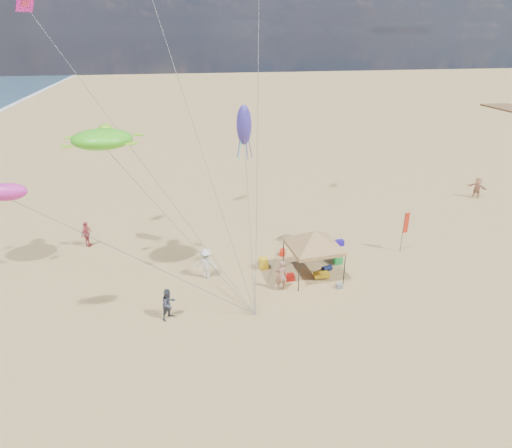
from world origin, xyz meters
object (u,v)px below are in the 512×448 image
object	(u,v)px
cooler_blue	(340,243)
person_near_b	(169,304)
cooler_red	(289,277)
chair_yellow	(264,263)
person_far_c	(477,188)
person_near_a	(281,275)
canopy_tent	(315,233)
feather_flag	(405,225)
beach_cart	(322,275)
person_near_c	(206,263)
chair_green	(338,258)
person_far_a	(87,234)

from	to	relation	value
cooler_blue	person_near_b	xyz separation A→B (m)	(-11.39, -6.25, 0.66)
cooler_red	cooler_blue	size ratio (longest dim) A/B	1.00
chair_yellow	person_far_c	world-z (taller)	person_far_c
person_near_a	person_far_c	distance (m)	23.17
canopy_tent	feather_flag	distance (m)	7.12
beach_cart	person_near_c	bearing A→B (deg)	169.22
feather_flag	person_near_c	size ratio (longest dim) A/B	1.49
cooler_red	chair_yellow	bearing A→B (deg)	126.94
cooler_blue	person_far_c	xyz separation A→B (m)	(14.98, 6.69, 0.73)
canopy_tent	chair_green	bearing A→B (deg)	30.44
canopy_tent	person_near_b	world-z (taller)	canopy_tent
cooler_red	person_near_b	world-z (taller)	person_near_b
canopy_tent	chair_green	world-z (taller)	canopy_tent
cooler_blue	person_far_a	world-z (taller)	person_far_a
feather_flag	person_near_a	xyz separation A→B (m)	(-8.96, -3.10, -0.96)
cooler_red	chair_yellow	xyz separation A→B (m)	(-1.22, 1.62, 0.16)
feather_flag	chair_yellow	bearing A→B (deg)	-176.50
cooler_red	beach_cart	world-z (taller)	cooler_red
cooler_blue	chair_green	xyz separation A→B (m)	(-0.99, -2.33, 0.16)
canopy_tent	person_near_a	world-z (taller)	canopy_tent
chair_yellow	canopy_tent	bearing A→B (deg)	-27.19
feather_flag	chair_yellow	size ratio (longest dim) A/B	4.00
cooler_blue	person_far_a	size ratio (longest dim) A/B	0.31
cooler_red	person_far_c	xyz separation A→B (m)	(19.47, 10.46, 0.73)
person_near_b	chair_yellow	bearing A→B (deg)	-6.14
canopy_tent	person_near_a	bearing A→B (deg)	-152.19
person_far_c	chair_yellow	bearing A→B (deg)	-99.30
chair_yellow	person_near_a	world-z (taller)	person_near_a
chair_green	chair_yellow	xyz separation A→B (m)	(-4.72, 0.17, 0.00)
chair_green	chair_yellow	bearing A→B (deg)	177.89
feather_flag	chair_yellow	world-z (taller)	feather_flag
canopy_tent	cooler_red	bearing A→B (deg)	-170.32
chair_yellow	person_near_b	world-z (taller)	person_near_b
canopy_tent	person_far_a	distance (m)	15.38
canopy_tent	person_far_c	xyz separation A→B (m)	(18.01, 10.21, -1.92)
cooler_red	person_near_c	distance (m)	4.93
beach_cart	person_far_a	xyz separation A→B (m)	(-14.26, 6.87, 0.68)
person_near_c	beach_cart	bearing A→B (deg)	-172.66
beach_cart	person_near_a	world-z (taller)	person_near_a
chair_green	person_near_a	xyz separation A→B (m)	(-4.22, -2.35, 0.57)
feather_flag	person_far_c	xyz separation A→B (m)	(11.23, 8.26, -0.96)
chair_yellow	person_far_a	xyz separation A→B (m)	(-11.10, 5.17, 0.53)
person_near_b	person_near_c	bearing A→B (deg)	17.45
chair_green	beach_cart	bearing A→B (deg)	-135.71
person_near_a	person_near_c	distance (m)	4.52
cooler_blue	person_near_b	world-z (taller)	person_near_b
person_far_c	cooler_blue	bearing A→B (deg)	-98.37
feather_flag	beach_cart	size ratio (longest dim) A/B	3.11
cooler_red	chair_yellow	distance (m)	2.04
canopy_tent	beach_cart	xyz separation A→B (m)	(0.48, -0.33, -2.64)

